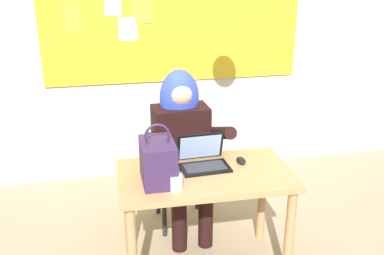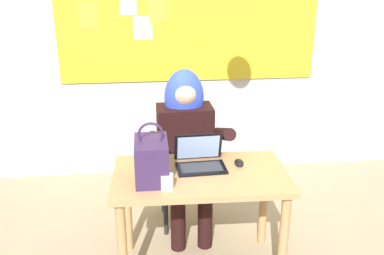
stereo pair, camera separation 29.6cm
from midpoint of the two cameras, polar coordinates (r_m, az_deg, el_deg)
wall_back_bulletin at (r=4.11m, az=-4.55°, el=12.86°), size 6.77×1.78×2.84m
desk_main at (r=2.83m, az=-1.31°, el=-8.11°), size 1.13×0.66×0.73m
chair_at_desk at (r=3.47m, az=-4.14°, el=-4.38°), size 0.42×0.42×0.91m
person_costumed at (r=3.26m, az=-3.86°, el=-1.61°), size 0.60×0.62×1.26m
laptop at (r=2.85m, az=-1.50°, el=-4.28°), size 0.33×0.27×0.21m
computer_mouse at (r=2.91m, az=3.61°, el=-4.43°), size 0.06×0.11×0.03m
handbag at (r=2.64m, az=-7.74°, el=-4.53°), size 0.20×0.30×0.38m
coffee_mug at (r=2.56m, az=-5.46°, el=-7.37°), size 0.08×0.08×0.09m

